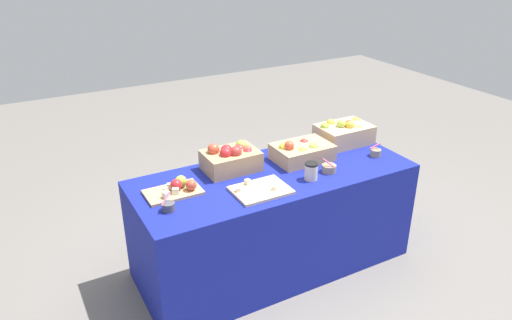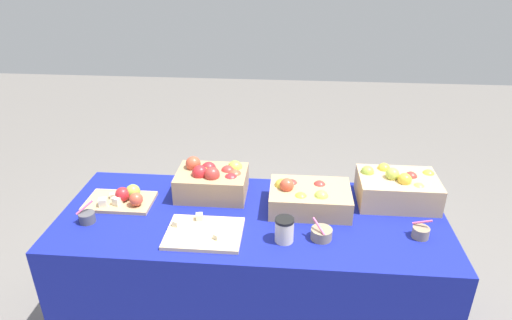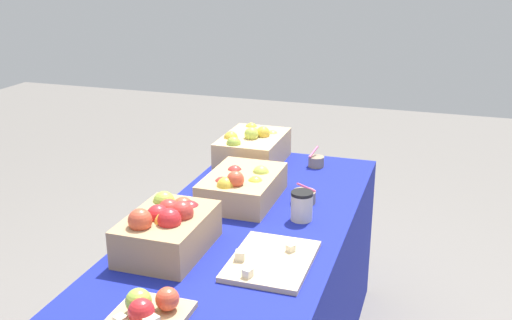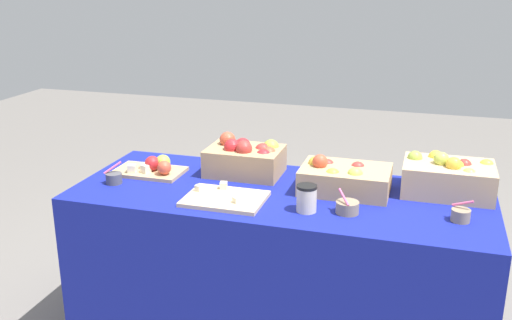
{
  "view_description": "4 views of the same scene",
  "coord_description": "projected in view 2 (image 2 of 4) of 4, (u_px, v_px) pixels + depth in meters",
  "views": [
    {
      "loc": [
        -1.5,
        -2.48,
        2.18
      ],
      "look_at": [
        -0.12,
        0.04,
        0.84
      ],
      "focal_mm": 33.95,
      "sensor_mm": 36.0,
      "label": 1
    },
    {
      "loc": [
        0.18,
        -1.83,
        1.95
      ],
      "look_at": [
        0.02,
        0.04,
        1.03
      ],
      "focal_mm": 31.06,
      "sensor_mm": 36.0,
      "label": 2
    },
    {
      "loc": [
        -1.91,
        -0.68,
        1.72
      ],
      "look_at": [
        0.17,
        -0.0,
        0.96
      ],
      "focal_mm": 41.89,
      "sensor_mm": 36.0,
      "label": 3
    },
    {
      "loc": [
        0.62,
        -2.44,
        1.71
      ],
      "look_at": [
        -0.13,
        0.06,
        0.86
      ],
      "focal_mm": 41.3,
      "sensor_mm": 36.0,
      "label": 4
    }
  ],
  "objects": [
    {
      "name": "apple_crate_middle",
      "position": [
        308.0,
        197.0,
        2.21
      ],
      "size": [
        0.4,
        0.28,
        0.17
      ],
      "color": "tan",
      "rests_on": "table"
    },
    {
      "name": "sample_bowl_mid",
      "position": [
        87.0,
        217.0,
        2.12
      ],
      "size": [
        0.09,
        0.08,
        0.1
      ],
      "color": "#4C4C51",
      "rests_on": "table"
    },
    {
      "name": "table",
      "position": [
        252.0,
        274.0,
        2.34
      ],
      "size": [
        1.9,
        0.76,
        0.74
      ],
      "primitive_type": "cube",
      "color": "navy",
      "rests_on": "ground_plane"
    },
    {
      "name": "sample_bowl_near",
      "position": [
        321.0,
        234.0,
        2.0
      ],
      "size": [
        0.1,
        0.1,
        0.1
      ],
      "color": "gray",
      "rests_on": "table"
    },
    {
      "name": "coffee_cup",
      "position": [
        284.0,
        230.0,
        1.97
      ],
      "size": [
        0.09,
        0.09,
        0.12
      ],
      "color": "beige",
      "rests_on": "table"
    },
    {
      "name": "sample_bowl_far",
      "position": [
        421.0,
        232.0,
        2.01
      ],
      "size": [
        0.08,
        0.08,
        0.09
      ],
      "color": "gray",
      "rests_on": "table"
    },
    {
      "name": "cutting_board_front",
      "position": [
        204.0,
        233.0,
        2.03
      ],
      "size": [
        0.35,
        0.26,
        0.05
      ],
      "color": "#D1B284",
      "rests_on": "table"
    },
    {
      "name": "cutting_board_back",
      "position": [
        124.0,
        198.0,
        2.27
      ],
      "size": [
        0.34,
        0.21,
        0.09
      ],
      "color": "tan",
      "rests_on": "table"
    },
    {
      "name": "apple_crate_right",
      "position": [
        213.0,
        180.0,
        2.33
      ],
      "size": [
        0.36,
        0.26,
        0.2
      ],
      "color": "tan",
      "rests_on": "table"
    },
    {
      "name": "apple_crate_left",
      "position": [
        398.0,
        188.0,
        2.26
      ],
      "size": [
        0.4,
        0.28,
        0.19
      ],
      "color": "tan",
      "rests_on": "table"
    }
  ]
}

